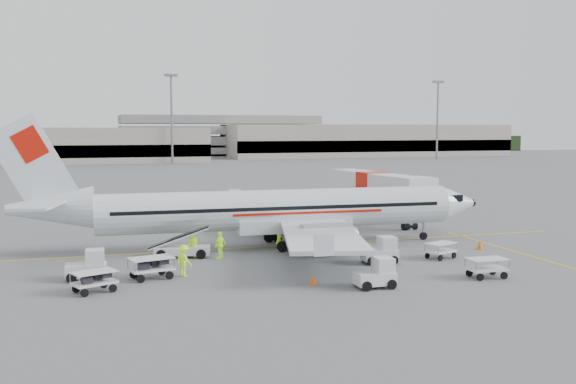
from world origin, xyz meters
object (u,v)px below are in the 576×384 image
belt_loader (182,238)px  tug_aft (86,265)px  aircraft (280,183)px  tug_mid (375,273)px  jet_bridge (373,196)px  tug_fore (380,250)px

belt_loader → tug_aft: size_ratio=2.17×
aircraft → tug_mid: (1.54, -13.26, -3.91)m
jet_bridge → belt_loader: size_ratio=3.59×
jet_bridge → tug_aft: (-25.89, -17.36, -1.43)m
jet_bridge → tug_mid: 26.30m
aircraft → tug_fore: (4.56, -7.43, -3.88)m
tug_aft → tug_fore: bearing=0.0°
jet_bridge → tug_mid: size_ratio=8.17×
aircraft → tug_aft: 15.59m
tug_mid → jet_bridge: bearing=66.3°
tug_aft → aircraft: bearing=28.7°
belt_loader → tug_mid: 14.59m
aircraft → belt_loader: 8.30m
jet_bridge → belt_loader: (-19.72, -12.38, -0.98)m
aircraft → belt_loader: (-7.37, -1.71, -3.42)m
belt_loader → tug_fore: 13.23m
aircraft → tug_mid: 13.91m
tug_fore → tug_mid: size_ratio=1.03×
tug_fore → tug_aft: bearing=-177.4°
tug_mid → tug_aft: bearing=157.0°
tug_mid → tug_aft: 16.45m
tug_mid → tug_aft: size_ratio=0.95×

